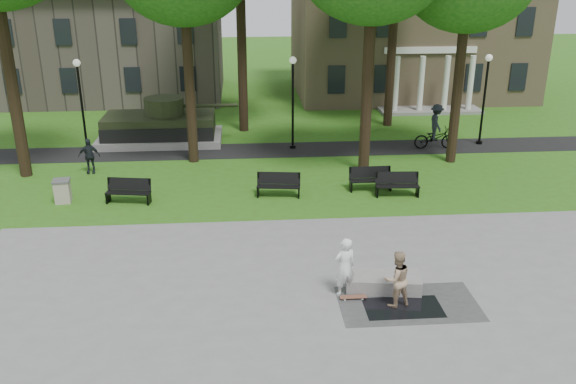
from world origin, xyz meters
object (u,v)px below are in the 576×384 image
object	(u,v)px
friend_watching	(397,279)
trash_bin	(62,191)
cyclist	(436,131)
park_bench_0	(128,190)
concrete_block	(383,282)
skateboarder	(345,267)

from	to	relation	value
friend_watching	trash_bin	world-z (taller)	friend_watching
cyclist	park_bench_0	world-z (taller)	cyclist
concrete_block	cyclist	distance (m)	15.20
skateboarder	friend_watching	xyz separation A→B (m)	(1.37, -0.70, -0.07)
cyclist	concrete_block	bearing A→B (deg)	158.79
friend_watching	park_bench_0	world-z (taller)	friend_watching
skateboarder	friend_watching	size ratio (longest dim) A/B	1.08
cyclist	park_bench_0	bearing A→B (deg)	115.07
skateboarder	cyclist	distance (m)	15.92
park_bench_0	trash_bin	size ratio (longest dim) A/B	1.93
skateboarder	cyclist	size ratio (longest dim) A/B	0.78
concrete_block	park_bench_0	distance (m)	11.62
skateboarder	cyclist	xyz separation A→B (m)	(7.10, 14.25, 0.02)
concrete_block	park_bench_0	bearing A→B (deg)	138.87
concrete_block	trash_bin	world-z (taller)	trash_bin
friend_watching	cyclist	bearing A→B (deg)	-127.05
trash_bin	concrete_block	bearing A→B (deg)	-34.59
concrete_block	skateboarder	bearing A→B (deg)	-168.46
skateboarder	trash_bin	distance (m)	13.04
friend_watching	park_bench_0	xyz separation A→B (m)	(-8.89, 8.58, -0.34)
skateboarder	park_bench_0	bearing A→B (deg)	-63.64
trash_bin	park_bench_0	bearing A→B (deg)	-4.99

